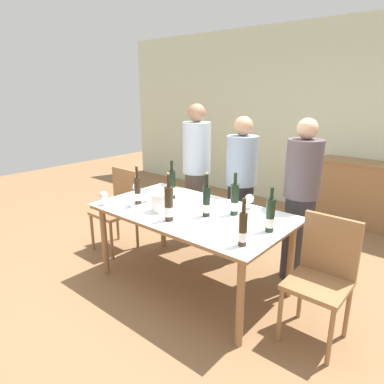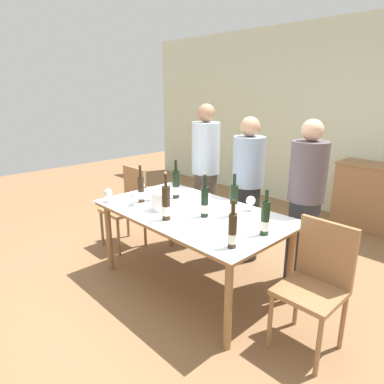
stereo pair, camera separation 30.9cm
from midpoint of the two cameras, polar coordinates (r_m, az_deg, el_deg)
ground_plane at (r=3.48m, az=-2.63°, el=-15.05°), size 12.00×12.00×0.00m
back_wall at (r=5.56m, az=19.12°, el=11.40°), size 8.00×0.10×2.80m
sideboard_cabinet at (r=5.19m, az=25.89°, el=-0.46°), size 1.37×0.46×0.89m
dining_table at (r=3.17m, az=-2.80°, el=-4.32°), size 1.80×1.03×0.76m
ice_bucket at (r=3.14m, az=-8.17°, el=-1.63°), size 0.18×0.18×0.17m
wine_bottle_0 at (r=3.47m, az=-5.90°, el=1.09°), size 0.07×0.07×0.39m
wine_bottle_1 at (r=3.36m, az=-11.66°, el=0.11°), size 0.06×0.06×0.39m
wine_bottle_2 at (r=2.89m, az=-6.94°, el=-2.19°), size 0.08×0.08×0.42m
wine_bottle_3 at (r=2.69m, az=9.74°, el=-4.02°), size 0.07×0.07×0.36m
wine_bottle_4 at (r=2.43m, az=4.88°, el=-6.31°), size 0.06×0.06×0.35m
wine_bottle_5 at (r=2.97m, az=-0.56°, el=-1.67°), size 0.07×0.07×0.39m
wine_bottle_6 at (r=3.01m, az=4.21°, el=-1.38°), size 0.07×0.07×0.38m
wine_glass_0 at (r=3.28m, az=-12.74°, el=-1.08°), size 0.08×0.08×0.13m
wine_glass_1 at (r=3.41m, az=-10.07°, el=-0.14°), size 0.09×0.09×0.14m
wine_glass_2 at (r=3.42m, az=-17.06°, el=-0.65°), size 0.08×0.08×0.14m
wine_glass_3 at (r=3.19m, az=6.84°, el=-1.23°), size 0.09×0.09×0.14m
wine_glass_4 at (r=3.66m, az=-11.78°, el=0.76°), size 0.07×0.07×0.12m
chair_right_end at (r=2.72m, az=17.92°, el=-12.47°), size 0.42×0.42×0.94m
chair_left_end at (r=4.13m, az=-14.17°, el=-1.98°), size 0.42×0.42×0.94m
person_host at (r=4.11m, az=-1.39°, el=2.84°), size 0.33×0.33×1.68m
person_guest_left at (r=3.74m, az=5.79°, el=0.39°), size 0.33×0.33×1.57m
person_guest_right at (r=3.37m, az=15.16°, el=-1.80°), size 0.33×0.33×1.59m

